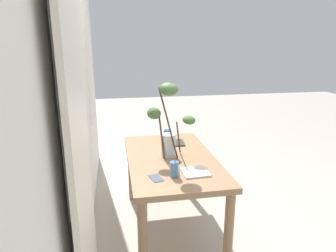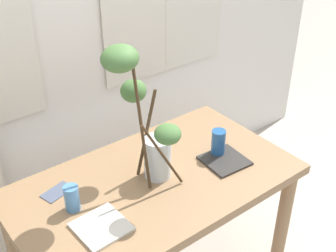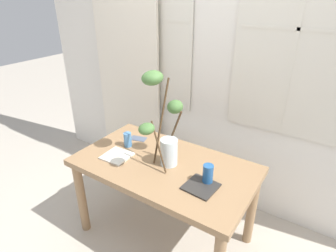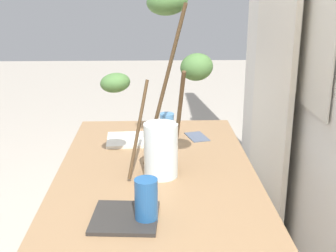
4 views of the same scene
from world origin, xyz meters
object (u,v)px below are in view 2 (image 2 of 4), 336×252
at_px(plate_square_right, 225,160).
at_px(plate_square_left, 101,227).
at_px(vase_with_branches, 146,123).
at_px(drinking_glass_blue_right, 218,143).
at_px(dining_table, 155,196).
at_px(drinking_glass_blue_left, 72,198).

bearing_deg(plate_square_right, plate_square_left, -178.14).
relative_size(vase_with_branches, drinking_glass_blue_right, 4.95).
xyz_separation_m(dining_table, plate_square_left, (-0.36, -0.12, 0.11)).
height_order(dining_table, drinking_glass_blue_left, drinking_glass_blue_left).
xyz_separation_m(drinking_glass_blue_left, drinking_glass_blue_right, (0.78, -0.09, 0.01)).
distance_m(drinking_glass_blue_left, drinking_glass_blue_right, 0.78).
distance_m(drinking_glass_blue_right, plate_square_left, 0.75).
bearing_deg(plate_square_right, vase_with_branches, 161.44).
height_order(drinking_glass_blue_left, plate_square_left, drinking_glass_blue_left).
distance_m(dining_table, vase_with_branches, 0.42).
xyz_separation_m(drinking_glass_blue_left, plate_square_right, (0.76, -0.15, -0.05)).
height_order(dining_table, vase_with_branches, vase_with_branches).
bearing_deg(dining_table, plate_square_left, -161.19).
height_order(dining_table, plate_square_left, plate_square_left).
relative_size(drinking_glass_blue_right, plate_square_left, 0.69).
xyz_separation_m(vase_with_branches, drinking_glass_blue_left, (-0.38, 0.02, -0.25)).
relative_size(drinking_glass_blue_left, drinking_glass_blue_right, 0.85).
relative_size(plate_square_left, plate_square_right, 1.00).
bearing_deg(drinking_glass_blue_left, vase_with_branches, -3.67).
bearing_deg(drinking_glass_blue_left, plate_square_left, -78.15).
xyz_separation_m(dining_table, drinking_glass_blue_left, (-0.40, 0.05, 0.17)).
bearing_deg(drinking_glass_blue_left, dining_table, -7.53).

